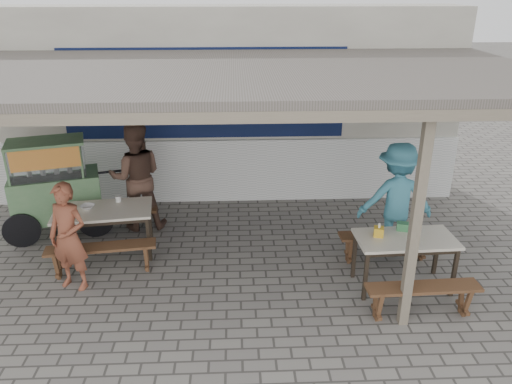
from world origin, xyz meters
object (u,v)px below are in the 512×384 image
object	(u,v)px
patron_right_table	(396,199)
table_right	(405,243)
patron_street_side	(69,237)
condiment_jar	(118,199)
bench_right_wall	(386,240)
tissue_box	(379,232)
donation_box	(403,227)
table_left	(103,214)
patron_wall_side	(136,177)
bench_right_street	(422,294)
bench_left_wall	(110,217)
vendor_cart	(54,184)
bench_left_street	(102,253)
condiment_bowl	(88,207)

from	to	relation	value
patron_right_table	table_right	bearing A→B (deg)	82.26
patron_street_side	condiment_jar	world-z (taller)	patron_street_side
bench_right_wall	tissue_box	size ratio (longest dim) A/B	11.23
bench_right_wall	tissue_box	distance (m)	0.85
patron_street_side	donation_box	distance (m)	4.49
table_right	table_left	bearing A→B (deg)	163.41
table_right	patron_wall_side	world-z (taller)	patron_wall_side
bench_right_wall	donation_box	bearing A→B (deg)	-86.39
patron_right_table	donation_box	bearing A→B (deg)	81.27
patron_wall_side	condiment_jar	distance (m)	0.67
table_left	tissue_box	xyz separation A→B (m)	(3.88, -1.02, 0.14)
bench_right_street	patron_wall_side	bearing A→B (deg)	143.28
bench_left_wall	vendor_cart	world-z (taller)	vendor_cart
bench_left_street	patron_street_side	world-z (taller)	patron_street_side
table_left	vendor_cart	xyz separation A→B (m)	(-0.95, 0.78, 0.19)
table_right	patron_wall_side	size ratio (longest dim) A/B	0.73
bench_right_street	bench_left_street	bearing A→B (deg)	161.98
patron_street_side	tissue_box	distance (m)	4.11
condiment_bowl	bench_right_street	bearing A→B (deg)	-22.02
table_left	donation_box	world-z (taller)	donation_box
bench_right_wall	condiment_jar	distance (m)	4.11
table_right	condiment_jar	bearing A→B (deg)	159.27
bench_right_street	vendor_cart	bearing A→B (deg)	151.69
condiment_jar	condiment_bowl	world-z (taller)	condiment_jar
patron_wall_side	tissue_box	distance (m)	4.02
table_left	tissue_box	distance (m)	4.01
bench_left_wall	condiment_jar	distance (m)	0.61
donation_box	patron_wall_side	bearing A→B (deg)	155.53
bench_right_wall	patron_street_side	xyz separation A→B (m)	(-4.44, -0.50, 0.42)
bench_left_street	vendor_cart	xyz separation A→B (m)	(-1.03, 1.37, 0.53)
patron_street_side	patron_wall_side	xyz separation A→B (m)	(0.59, 1.80, 0.15)
bench_right_street	patron_street_side	size ratio (longest dim) A/B	0.94
table_right	condiment_bowl	distance (m)	4.61
condiment_bowl	table_left	bearing A→B (deg)	-10.84
condiment_jar	table_right	bearing A→B (deg)	-18.47
donation_box	bench_left_wall	bearing A→B (deg)	161.41
patron_street_side	tissue_box	xyz separation A→B (m)	(4.11, -0.13, 0.05)
patron_right_table	table_left	bearing A→B (deg)	0.42
bench_left_street	condiment_jar	distance (m)	0.98
table_right	bench_right_wall	size ratio (longest dim) A/B	0.94
patron_street_side	bench_left_wall	bearing A→B (deg)	103.10
bench_left_street	tissue_box	distance (m)	3.86
patron_right_table	bench_right_wall	bearing A→B (deg)	59.66
vendor_cart	patron_wall_side	size ratio (longest dim) A/B	1.03
bench_left_wall	patron_wall_side	distance (m)	0.78
condiment_jar	vendor_cart	bearing A→B (deg)	155.97
vendor_cart	condiment_bowl	xyz separation A→B (m)	(0.72, -0.73, -0.09)
table_left	condiment_jar	bearing A→B (deg)	49.81
vendor_cart	donation_box	world-z (taller)	vendor_cart
bench_left_wall	bench_right_wall	bearing A→B (deg)	-20.30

